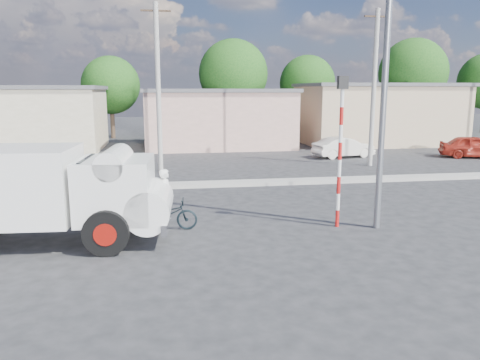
{
  "coord_description": "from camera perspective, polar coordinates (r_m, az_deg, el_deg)",
  "views": [
    {
      "loc": [
        -1.76,
        -11.2,
        3.99
      ],
      "look_at": [
        0.45,
        2.49,
        1.3
      ],
      "focal_mm": 35.0,
      "sensor_mm": 36.0,
      "label": 1
    }
  ],
  "objects": [
    {
      "name": "median",
      "position": [
        19.67,
        -3.85,
        -0.51
      ],
      "size": [
        40.0,
        0.8,
        0.16
      ],
      "primitive_type": "cube",
      "color": "#99968E",
      "rests_on": "ground"
    },
    {
      "name": "car_red",
      "position": [
        31.04,
        26.69,
        3.65
      ],
      "size": [
        4.18,
        2.87,
        1.32
      ],
      "primitive_type": "imported",
      "rotation": [
        0.0,
        0.0,
        1.2
      ],
      "color": "#A12719",
      "rests_on": "ground"
    },
    {
      "name": "truck",
      "position": [
        13.07,
        -22.19,
        -1.24
      ],
      "size": [
        6.29,
        2.79,
        2.54
      ],
      "rotation": [
        0.0,
        0.0,
        -0.07
      ],
      "color": "black",
      "rests_on": "ground"
    },
    {
      "name": "ground_plane",
      "position": [
        12.02,
        -0.22,
        -8.4
      ],
      "size": [
        120.0,
        120.0,
        0.0
      ],
      "primitive_type": "plane",
      "color": "#252527",
      "rests_on": "ground"
    },
    {
      "name": "bicycle",
      "position": [
        13.65,
        -8.93,
        -4.14
      ],
      "size": [
        1.82,
        0.82,
        0.92
      ],
      "primitive_type": "imported",
      "rotation": [
        0.0,
        0.0,
        1.45
      ],
      "color": "black",
      "rests_on": "ground"
    },
    {
      "name": "traffic_pole",
      "position": [
        13.71,
        12.15,
        4.89
      ],
      "size": [
        0.28,
        0.18,
        4.36
      ],
      "color": "red",
      "rests_on": "ground"
    },
    {
      "name": "building_row",
      "position": [
        33.38,
        -4.28,
        7.75
      ],
      "size": [
        37.8,
        7.3,
        4.44
      ],
      "color": "#C6B996",
      "rests_on": "ground"
    },
    {
      "name": "streetlight",
      "position": [
        13.77,
        16.79,
        14.58
      ],
      "size": [
        2.34,
        0.22,
        9.0
      ],
      "color": "slate",
      "rests_on": "ground"
    },
    {
      "name": "tree_row",
      "position": [
        40.8,
        3.97,
        12.31
      ],
      "size": [
        51.24,
        7.43,
        8.42
      ],
      "color": "#38281E",
      "rests_on": "ground"
    },
    {
      "name": "utility_poles",
      "position": [
        23.74,
        3.08,
        11.15
      ],
      "size": [
        35.4,
        0.24,
        8.0
      ],
      "color": "#99968E",
      "rests_on": "ground"
    },
    {
      "name": "car_cream",
      "position": [
        28.58,
        12.5,
        3.91
      ],
      "size": [
        3.86,
        1.99,
        1.21
      ],
      "primitive_type": "imported",
      "rotation": [
        0.0,
        0.0,
        1.77
      ],
      "color": "silver",
      "rests_on": "ground"
    },
    {
      "name": "cyclist",
      "position": [
        13.58,
        -8.96,
        -3.01
      ],
      "size": [
        0.42,
        0.58,
        1.48
      ],
      "primitive_type": "imported",
      "rotation": [
        0.0,
        0.0,
        1.45
      ],
      "color": "silver",
      "rests_on": "ground"
    }
  ]
}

